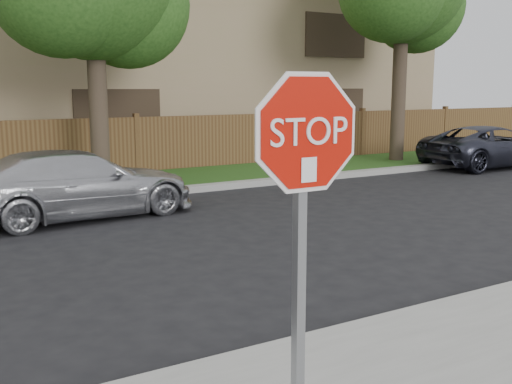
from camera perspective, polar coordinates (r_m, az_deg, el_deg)
stop_sign at (r=3.64m, az=4.63°, el=0.64°), size 1.01×0.13×2.55m
sedan_right at (r=11.59m, az=-16.63°, el=0.73°), size 4.54×2.20×1.27m
sedan_far_right at (r=19.57m, az=21.44°, el=4.06°), size 4.58×2.25×1.25m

